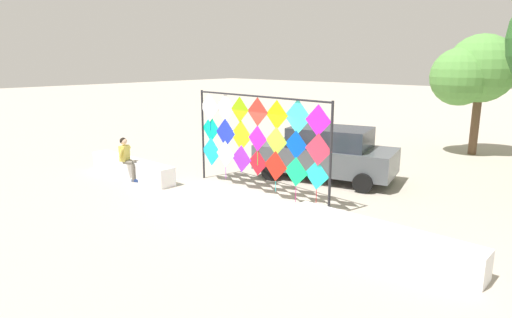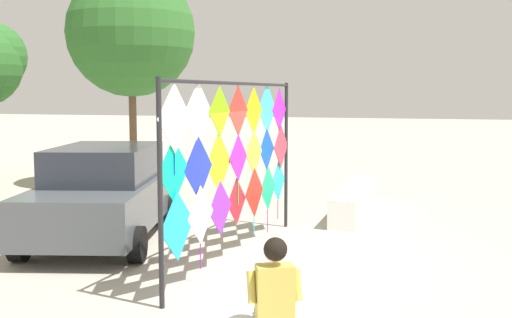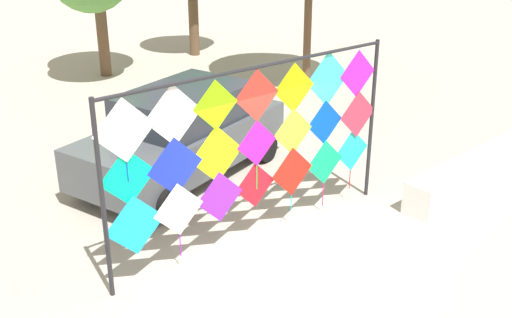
{
  "view_description": "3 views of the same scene",
  "coord_description": "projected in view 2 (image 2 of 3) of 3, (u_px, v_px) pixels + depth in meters",
  "views": [
    {
      "loc": [
        8.47,
        -8.67,
        4.0
      ],
      "look_at": [
        0.33,
        0.42,
        1.22
      ],
      "focal_mm": 30.78,
      "sensor_mm": 36.0,
      "label": 1
    },
    {
      "loc": [
        -9.83,
        -2.37,
        2.8
      ],
      "look_at": [
        -0.23,
        0.46,
        1.74
      ],
      "focal_mm": 43.48,
      "sensor_mm": 36.0,
      "label": 2
    },
    {
      "loc": [
        -6.13,
        -6.05,
        5.48
      ],
      "look_at": [
        -0.34,
        0.48,
        1.67
      ],
      "focal_mm": 44.2,
      "sensor_mm": 36.0,
      "label": 3
    }
  ],
  "objects": [
    {
      "name": "tree_far_right",
      "position": [
        132.0,
        31.0,
        18.34
      ],
      "size": [
        3.78,
        3.78,
        6.46
      ],
      "color": "brown",
      "rests_on": "ground"
    },
    {
      "name": "ground",
      "position": [
        286.0,
        262.0,
        10.33
      ],
      "size": [
        120.0,
        120.0,
        0.0
      ],
      "primitive_type": "plane",
      "color": "#ADA393"
    },
    {
      "name": "kite_display_rack",
      "position": [
        237.0,
        151.0,
        10.33
      ],
      "size": [
        5.39,
        0.45,
        3.01
      ],
      "color": "#232328",
      "rests_on": "ground"
    },
    {
      "name": "seated_vendor",
      "position": [
        273.0,
        297.0,
        5.91
      ],
      "size": [
        0.7,
        0.61,
        1.47
      ],
      "color": "#666056",
      "rests_on": "ground"
    },
    {
      "name": "plaza_ledge_right",
      "position": [
        355.0,
        199.0,
        14.6
      ],
      "size": [
        4.23,
        0.58,
        0.62
      ],
      "primitive_type": "cube",
      "color": "white",
      "rests_on": "ground"
    },
    {
      "name": "parked_car",
      "position": [
        104.0,
        193.0,
        11.83
      ],
      "size": [
        4.96,
        3.08,
        1.79
      ],
      "color": "#4C5156",
      "rests_on": "ground"
    }
  ]
}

